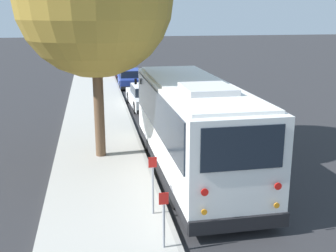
% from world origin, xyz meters
% --- Properties ---
extents(ground_plane, '(160.00, 160.00, 0.00)m').
position_xyz_m(ground_plane, '(0.00, 0.00, 0.00)').
color(ground_plane, '#28282B').
extents(sidewalk_slab, '(80.00, 3.26, 0.15)m').
position_xyz_m(sidewalk_slab, '(0.00, 3.41, 0.07)').
color(sidewalk_slab, '#A3A099').
rests_on(sidewalk_slab, ground).
extents(curb_strip, '(80.00, 0.14, 0.15)m').
position_xyz_m(curb_strip, '(0.00, 1.71, 0.07)').
color(curb_strip, gray).
rests_on(curb_strip, ground).
extents(shuttle_bus, '(9.44, 2.88, 3.30)m').
position_xyz_m(shuttle_bus, '(-0.80, 0.25, 1.76)').
color(shuttle_bus, white).
rests_on(shuttle_bus, ground).
extents(parked_sedan_white, '(4.67, 1.82, 1.32)m').
position_xyz_m(parked_sedan_white, '(9.59, 0.59, 0.61)').
color(parked_sedan_white, silver).
rests_on(parked_sedan_white, ground).
extents(parked_sedan_blue, '(4.24, 1.78, 1.27)m').
position_xyz_m(parked_sedan_blue, '(16.76, 0.78, 0.59)').
color(parked_sedan_blue, navy).
rests_on(parked_sedan_blue, ground).
extents(parked_sedan_maroon, '(4.19, 1.80, 1.30)m').
position_xyz_m(parked_sedan_maroon, '(22.12, 0.73, 0.60)').
color(parked_sedan_maroon, maroon).
rests_on(parked_sedan_maroon, ground).
extents(sign_post_near, '(0.06, 0.22, 1.36)m').
position_xyz_m(sign_post_near, '(-5.65, 2.08, 0.85)').
color(sign_post_near, gray).
rests_on(sign_post_near, sidewalk_slab).
extents(sign_post_far, '(0.06, 0.22, 1.60)m').
position_xyz_m(sign_post_far, '(-3.95, 2.08, 0.97)').
color(sign_post_far, gray).
rests_on(sign_post_far, sidewalk_slab).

